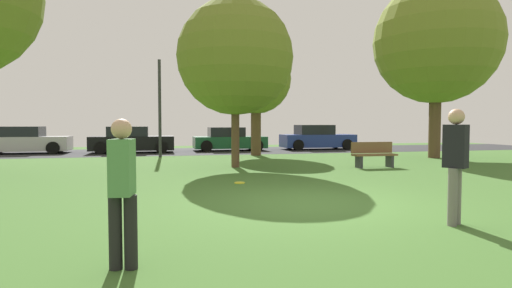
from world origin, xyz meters
TOP-DOWN VIEW (x-y plane):
  - ground_plane at (0.00, 0.00)m, footprint 44.00×44.00m
  - road_strip at (0.00, 16.00)m, footprint 44.00×6.40m
  - oak_tree_left at (-0.19, 7.01)m, footprint 4.10×4.10m
  - birch_tree_lone at (9.36, 8.87)m, footprint 5.54×5.54m
  - maple_tree_far at (1.84, 12.28)m, footprint 3.44×3.44m
  - person_catcher at (1.48, -2.09)m, footprint 0.35×0.39m
  - person_bystander at (-3.29, -2.92)m, footprint 0.30×0.35m
  - frisbee_disc at (-0.84, 3.03)m, footprint 0.27×0.27m
  - parked_car_silver at (-9.60, 16.27)m, footprint 4.31×2.00m
  - parked_car_black at (-4.22, 15.64)m, footprint 4.32×2.08m
  - parked_car_green at (1.16, 16.15)m, footprint 4.13×2.00m
  - parked_car_blue at (6.54, 16.01)m, footprint 4.39×1.92m
  - park_bench at (4.56, 5.77)m, footprint 1.60×0.45m
  - street_lamp_post at (-2.75, 12.20)m, footprint 0.14×0.14m

SIDE VIEW (x-z plane):
  - ground_plane at x=0.00m, z-range 0.00..0.00m
  - road_strip at x=0.00m, z-range 0.00..0.01m
  - frisbee_disc at x=-0.84m, z-range 0.00..0.03m
  - park_bench at x=4.56m, z-range 0.01..0.91m
  - parked_car_green at x=1.16m, z-range -0.06..1.29m
  - parked_car_black at x=-4.22m, z-range -0.06..1.35m
  - parked_car_silver at x=-9.60m, z-range -0.06..1.35m
  - parked_car_blue at x=6.54m, z-range -0.07..1.41m
  - person_bystander at x=-3.29m, z-range 0.08..1.67m
  - person_catcher at x=1.48m, z-range 0.10..1.87m
  - street_lamp_post at x=-2.75m, z-range 0.00..4.50m
  - maple_tree_far at x=1.84m, z-range 0.98..6.46m
  - oak_tree_left at x=-0.19m, z-range 0.92..6.87m
  - birch_tree_lone at x=9.36m, z-range 1.21..9.22m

